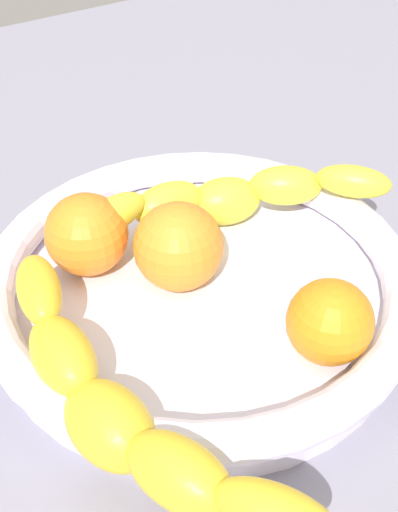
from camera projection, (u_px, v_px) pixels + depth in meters
The scene contains 7 objects.
kitchen_counter at pixel (199, 321), 50.16cm from camera, with size 120.00×120.00×3.00cm, color gray.
fruit_bowl at pixel (199, 284), 47.74cm from camera, with size 30.60×30.60×4.46cm.
banana_draped_left at pixel (229, 197), 51.70cm from camera, with size 10.88×23.26×5.31cm.
banana_draped_right at pixel (120, 408), 36.36cm from camera, with size 26.89×9.11×5.18cm.
orange_front at pixel (178, 246), 46.68cm from camera, with size 6.32×6.32×6.32cm, color orange.
orange_mid_left at pixel (330, 322), 41.62cm from camera, with size 5.49×5.49×5.49cm, color orange.
orange_mid_right at pixel (87, 234), 47.97cm from camera, with size 6.02×6.02×6.02cm, color orange.
Camera 1 is at (29.80, -19.30, 37.27)cm, focal length 47.37 mm.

